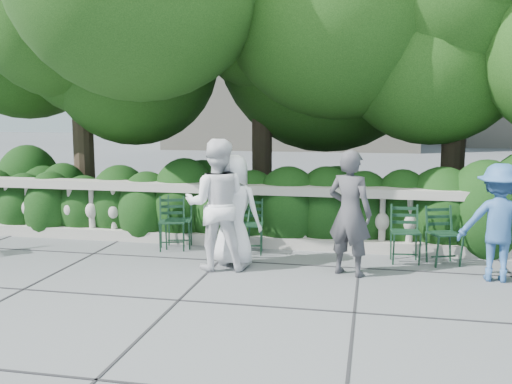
% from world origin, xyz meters
% --- Properties ---
extents(ground, '(90.00, 90.00, 0.00)m').
position_xyz_m(ground, '(0.00, 0.00, 0.00)').
color(ground, '#525559').
rests_on(ground, ground).
extents(balustrade, '(12.00, 0.44, 1.00)m').
position_xyz_m(balustrade, '(0.00, 1.80, 0.49)').
color(balustrade, '#9E998E').
rests_on(balustrade, ground).
extents(shrub_hedge, '(15.00, 2.60, 1.70)m').
position_xyz_m(shrub_hedge, '(0.00, 3.00, 0.00)').
color(shrub_hedge, black).
rests_on(shrub_hedge, ground).
extents(tree_canopy, '(15.04, 6.52, 6.78)m').
position_xyz_m(tree_canopy, '(0.69, 3.19, 3.96)').
color(tree_canopy, '#3F3023').
rests_on(tree_canopy, ground).
extents(chair_a, '(0.53, 0.57, 0.84)m').
position_xyz_m(chair_a, '(-1.32, 1.31, 0.00)').
color(chair_a, black).
rests_on(chair_a, ground).
extents(chair_b, '(0.57, 0.59, 0.84)m').
position_xyz_m(chair_b, '(-1.36, 1.16, 0.00)').
color(chair_b, black).
rests_on(chair_b, ground).
extents(chair_c, '(0.60, 0.62, 0.84)m').
position_xyz_m(chair_c, '(-0.50, 1.25, 0.00)').
color(chair_c, black).
rests_on(chair_c, ground).
extents(chair_d, '(0.51, 0.54, 0.84)m').
position_xyz_m(chair_d, '(-0.14, 1.17, 0.00)').
color(chair_d, black).
rests_on(chair_d, ground).
extents(chair_e, '(0.48, 0.51, 0.84)m').
position_xyz_m(chair_e, '(2.15, 1.11, 0.00)').
color(chair_e, black).
rests_on(chair_e, ground).
extents(chair_f, '(0.58, 0.60, 0.84)m').
position_xyz_m(chair_f, '(2.72, 1.11, 0.00)').
color(chair_f, black).
rests_on(chair_f, ground).
extents(person_businessman, '(0.85, 0.63, 1.57)m').
position_xyz_m(person_businessman, '(-0.24, 0.63, 0.78)').
color(person_businessman, white).
rests_on(person_businessman, ground).
extents(person_woman_grey, '(0.72, 0.61, 1.67)m').
position_xyz_m(person_woman_grey, '(1.37, 0.46, 0.84)').
color(person_woman_grey, '#3F3E43').
rests_on(person_woman_grey, ground).
extents(person_casual_man, '(0.98, 0.82, 1.80)m').
position_xyz_m(person_casual_man, '(-0.43, 0.40, 0.90)').
color(person_casual_man, white).
rests_on(person_casual_man, ground).
extents(person_older_blue, '(1.03, 0.65, 1.51)m').
position_xyz_m(person_older_blue, '(3.24, 0.60, 0.76)').
color(person_older_blue, '#315A93').
rests_on(person_older_blue, ground).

